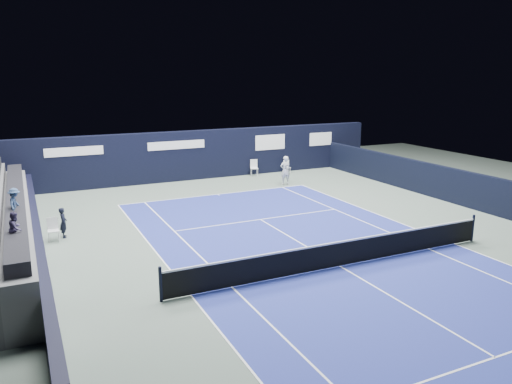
{
  "coord_description": "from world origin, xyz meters",
  "views": [
    {
      "loc": [
        -9.74,
        -13.56,
        6.6
      ],
      "look_at": [
        -0.15,
        6.56,
        1.3
      ],
      "focal_mm": 35.0,
      "sensor_mm": 36.0,
      "label": 1
    }
  ],
  "objects_px": {
    "folding_chair_back_a": "(254,166)",
    "line_judge_chair": "(53,228)",
    "tennis_net": "(341,253)",
    "tennis_player": "(285,170)",
    "folding_chair_back_b": "(287,166)"
  },
  "relations": [
    {
      "from": "tennis_net",
      "to": "tennis_player",
      "type": "xyz_separation_m",
      "value": [
        4.68,
        12.56,
        0.37
      ]
    },
    {
      "from": "folding_chair_back_b",
      "to": "tennis_player",
      "type": "distance_m",
      "value": 3.52
    },
    {
      "from": "folding_chair_back_a",
      "to": "line_judge_chair",
      "type": "xyz_separation_m",
      "value": [
        -13.01,
        -8.56,
        -0.06
      ]
    },
    {
      "from": "line_judge_chair",
      "to": "folding_chair_back_a",
      "type": "bearing_deg",
      "value": 33.98
    },
    {
      "from": "line_judge_chair",
      "to": "tennis_player",
      "type": "xyz_separation_m",
      "value": [
        13.55,
        5.25,
        0.33
      ]
    },
    {
      "from": "tennis_net",
      "to": "tennis_player",
      "type": "relative_size",
      "value": 7.35
    },
    {
      "from": "folding_chair_back_a",
      "to": "line_judge_chair",
      "type": "bearing_deg",
      "value": -130.0
    },
    {
      "from": "folding_chair_back_a",
      "to": "folding_chair_back_b",
      "type": "relative_size",
      "value": 1.2
    },
    {
      "from": "folding_chair_back_a",
      "to": "tennis_net",
      "type": "height_order",
      "value": "tennis_net"
    },
    {
      "from": "folding_chair_back_a",
      "to": "tennis_player",
      "type": "bearing_deg",
      "value": -64.04
    },
    {
      "from": "line_judge_chair",
      "to": "tennis_net",
      "type": "relative_size",
      "value": 0.07
    },
    {
      "from": "tennis_player",
      "to": "tennis_net",
      "type": "bearing_deg",
      "value": -110.45
    },
    {
      "from": "tennis_player",
      "to": "folding_chair_back_a",
      "type": "bearing_deg",
      "value": 99.29
    },
    {
      "from": "folding_chair_back_a",
      "to": "folding_chair_back_b",
      "type": "height_order",
      "value": "folding_chair_back_a"
    },
    {
      "from": "folding_chair_back_a",
      "to": "tennis_player",
      "type": "height_order",
      "value": "tennis_player"
    }
  ]
}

